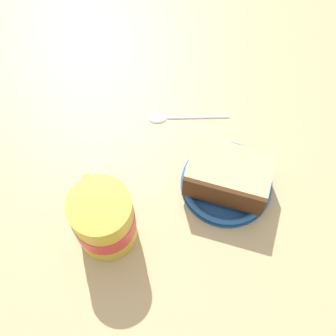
% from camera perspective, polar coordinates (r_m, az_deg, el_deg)
% --- Properties ---
extents(ground_plane, '(1.36, 1.36, 0.03)m').
position_cam_1_polar(ground_plane, '(0.70, 4.18, 0.06)').
color(ground_plane, tan).
extents(small_plate, '(0.13, 0.13, 0.02)m').
position_cam_1_polar(small_plate, '(0.66, 7.61, -1.88)').
color(small_plate, '#26599E').
rests_on(small_plate, ground_plane).
extents(cake_slice, '(0.12, 0.09, 0.06)m').
position_cam_1_polar(cake_slice, '(0.64, 7.85, -1.05)').
color(cake_slice, '#472814').
rests_on(cake_slice, small_plate).
extents(tea_mug, '(0.08, 0.10, 0.11)m').
position_cam_1_polar(tea_mug, '(0.60, -7.47, -6.33)').
color(tea_mug, gold).
rests_on(tea_mug, ground_plane).
extents(teaspoon, '(0.13, 0.03, 0.01)m').
position_cam_1_polar(teaspoon, '(0.72, 0.77, 6.23)').
color(teaspoon, silver).
rests_on(teaspoon, ground_plane).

